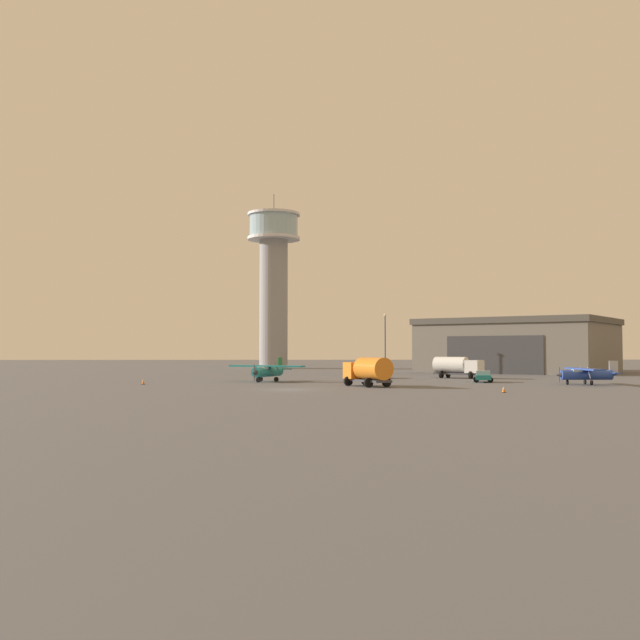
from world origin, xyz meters
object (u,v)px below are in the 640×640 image
at_px(airplane_teal, 268,370).
at_px(car_black, 377,373).
at_px(control_tower, 274,274).
at_px(truck_fuel_tanker_white, 457,366).
at_px(airplane_blue, 587,374).
at_px(traffic_cone_near_left, 504,389).
at_px(car_teal, 483,376).
at_px(truck_fuel_tanker_orange, 369,370).
at_px(traffic_cone_near_right, 143,381).
at_px(light_post_north, 385,338).

relative_size(airplane_teal, car_black, 2.06).
bearing_deg(control_tower, truck_fuel_tanker_white, -63.98).
bearing_deg(airplane_blue, traffic_cone_near_left, 47.97).
height_order(airplane_teal, car_teal, airplane_teal).
relative_size(truck_fuel_tanker_orange, traffic_cone_near_left, 11.16).
relative_size(car_black, car_teal, 0.99).
height_order(truck_fuel_tanker_white, traffic_cone_near_right, truck_fuel_tanker_white).
relative_size(control_tower, truck_fuel_tanker_white, 5.57).
xyz_separation_m(airplane_blue, car_teal, (-9.74, 6.59, -0.48)).
bearing_deg(car_teal, truck_fuel_tanker_orange, -43.26).
relative_size(airplane_blue, traffic_cone_near_right, 12.83).
height_order(car_black, traffic_cone_near_right, car_black).
xyz_separation_m(truck_fuel_tanker_white, traffic_cone_near_right, (-38.64, -15.61, -1.26)).
relative_size(truck_fuel_tanker_white, traffic_cone_near_left, 10.93).
relative_size(car_teal, traffic_cone_near_right, 6.54).
bearing_deg(car_teal, traffic_cone_near_left, 3.65).
bearing_deg(car_black, airplane_blue, -99.33).
distance_m(airplane_blue, car_black, 27.93).
distance_m(car_black, light_post_north, 20.88).
bearing_deg(truck_fuel_tanker_orange, car_teal, -82.95).
xyz_separation_m(traffic_cone_near_left, traffic_cone_near_right, (-35.26, 16.52, 0.05)).
relative_size(airplane_teal, truck_fuel_tanker_orange, 1.40).
xyz_separation_m(truck_fuel_tanker_orange, traffic_cone_near_right, (-24.34, 5.60, -1.33)).
xyz_separation_m(truck_fuel_tanker_orange, light_post_north, (7.30, 41.27, 3.99)).
distance_m(truck_fuel_tanker_orange, car_black, 21.65).
height_order(truck_fuel_tanker_orange, traffic_cone_near_left, truck_fuel_tanker_orange).
xyz_separation_m(airplane_blue, traffic_cone_near_left, (-13.42, -13.74, -0.93)).
distance_m(airplane_blue, traffic_cone_near_right, 48.76).
relative_size(airplane_blue, traffic_cone_near_left, 14.97).
distance_m(control_tower, car_teal, 72.01).
relative_size(car_black, traffic_cone_near_left, 7.58).
xyz_separation_m(truck_fuel_tanker_white, car_black, (-10.85, 0.15, -0.86)).
relative_size(airplane_teal, car_teal, 2.05).
distance_m(control_tower, truck_fuel_tanker_white, 61.30).
xyz_separation_m(control_tower, car_teal, (26.03, -64.48, -18.75)).
distance_m(airplane_blue, truck_fuel_tanker_orange, 24.50).
bearing_deg(control_tower, light_post_north, -60.15).
distance_m(control_tower, car_black, 57.73).
bearing_deg(light_post_north, airplane_blue, -66.10).
bearing_deg(car_teal, truck_fuel_tanker_white, -164.63).
bearing_deg(traffic_cone_near_right, car_black, 29.55).
bearing_deg(truck_fuel_tanker_white, traffic_cone_near_right, -118.42).
relative_size(truck_fuel_tanker_orange, car_black, 1.47).
bearing_deg(car_teal, airplane_teal, -81.95).
relative_size(control_tower, airplane_teal, 3.89).
bearing_deg(airplane_teal, truck_fuel_tanker_white, 136.43).
bearing_deg(traffic_cone_near_right, airplane_teal, 25.38).
relative_size(control_tower, light_post_north, 3.75).
distance_m(control_tower, traffic_cone_near_right, 72.10).
distance_m(light_post_north, traffic_cone_near_right, 47.98).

